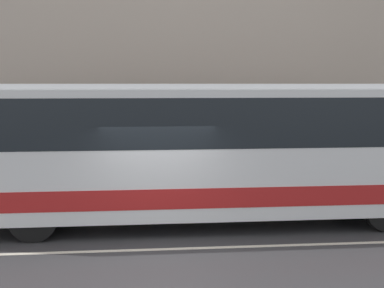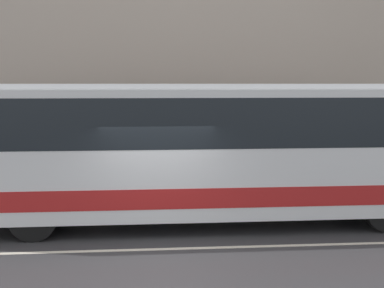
# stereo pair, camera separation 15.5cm
# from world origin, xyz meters

# --- Properties ---
(ground_plane) EXTENTS (60.00, 60.00, 0.00)m
(ground_plane) POSITION_xyz_m (0.00, 0.00, 0.00)
(ground_plane) COLOR #38383A
(sidewalk) EXTENTS (60.00, 3.10, 0.14)m
(sidewalk) POSITION_xyz_m (0.00, 5.55, 0.07)
(sidewalk) COLOR #A09E99
(sidewalk) RESTS_ON ground_plane
(lane_stripe) EXTENTS (54.00, 0.14, 0.01)m
(lane_stripe) POSITION_xyz_m (0.00, 0.00, 0.00)
(lane_stripe) COLOR beige
(lane_stripe) RESTS_ON ground_plane
(transit_bus) EXTENTS (12.03, 2.57, 3.41)m
(transit_bus) POSITION_xyz_m (0.91, 1.98, 1.92)
(transit_bus) COLOR white
(transit_bus) RESTS_ON ground_plane
(pedestrian_waiting) EXTENTS (0.36, 0.36, 1.64)m
(pedestrian_waiting) POSITION_xyz_m (0.22, 6.15, 0.90)
(pedestrian_waiting) COLOR navy
(pedestrian_waiting) RESTS_ON sidewalk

